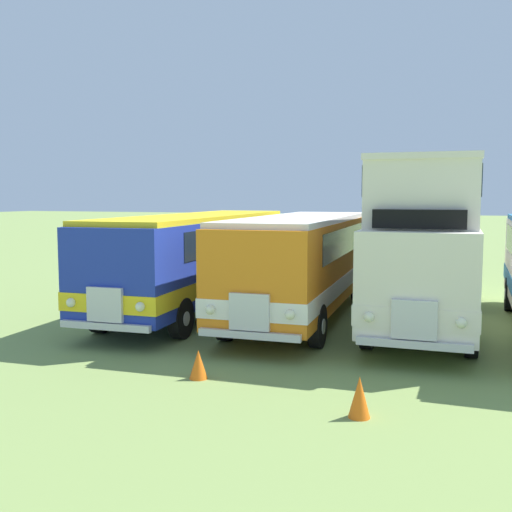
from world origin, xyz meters
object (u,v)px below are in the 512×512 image
object	(u,v)px
bus_first_in_row	(200,253)
cone_mid_row	(198,364)
bus_second_in_row	(303,258)
cone_near_end	(359,397)
bus_third_in_row	(428,235)

from	to	relation	value
bus_first_in_row	cone_mid_row	distance (m)	7.69
bus_second_in_row	cone_mid_row	distance (m)	6.72
cone_near_end	cone_mid_row	distance (m)	3.48
bus_first_in_row	bus_third_in_row	world-z (taller)	bus_third_in_row
bus_second_in_row	bus_third_in_row	size ratio (longest dim) A/B	0.94
bus_second_in_row	cone_mid_row	xyz separation A→B (m)	(-0.38, -6.55, -1.47)
bus_first_in_row	cone_near_end	xyz separation A→B (m)	(6.45, -7.88, -1.42)
bus_second_in_row	cone_mid_row	size ratio (longest dim) A/B	17.88
bus_first_in_row	bus_second_in_row	world-z (taller)	same
cone_mid_row	cone_near_end	bearing A→B (deg)	-16.89
bus_second_in_row	bus_third_in_row	distance (m)	3.65
bus_second_in_row	cone_mid_row	world-z (taller)	bus_second_in_row
bus_second_in_row	cone_near_end	world-z (taller)	bus_second_in_row
bus_third_in_row	cone_mid_row	xyz separation A→B (m)	(-3.87, -7.32, -2.19)
bus_third_in_row	bus_second_in_row	bearing A→B (deg)	-167.48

